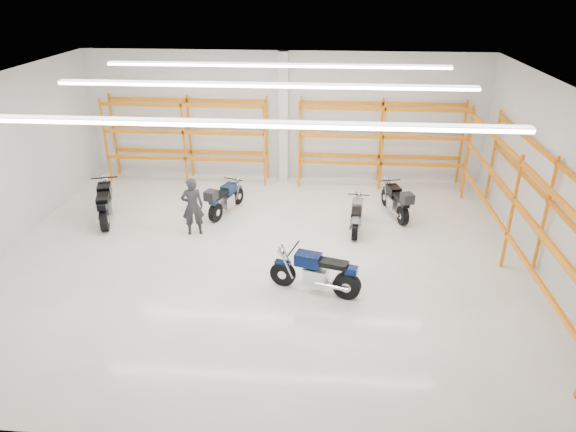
# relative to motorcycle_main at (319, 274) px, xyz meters

# --- Properties ---
(ground) EXTENTS (14.00, 14.00, 0.00)m
(ground) POSITION_rel_motorcycle_main_xyz_m (-1.46, 1.53, -0.51)
(ground) COLOR beige
(ground) RESTS_ON ground
(room_shell) EXTENTS (14.02, 12.02, 4.51)m
(room_shell) POSITION_rel_motorcycle_main_xyz_m (-1.46, 1.56, 2.78)
(room_shell) COLOR silver
(room_shell) RESTS_ON ground
(motorcycle_main) EXTENTS (2.16, 0.93, 1.08)m
(motorcycle_main) POSITION_rel_motorcycle_main_xyz_m (0.00, 0.00, 0.00)
(motorcycle_main) COLOR black
(motorcycle_main) RESTS_ON ground
(motorcycle_back_a) EXTENTS (1.00, 2.28, 1.15)m
(motorcycle_back_a) POSITION_rel_motorcycle_main_xyz_m (-6.50, 3.42, 0.03)
(motorcycle_back_a) COLOR black
(motorcycle_back_a) RESTS_ON ground
(motorcycle_back_b) EXTENTS (0.96, 2.00, 1.05)m
(motorcycle_back_b) POSITION_rel_motorcycle_main_xyz_m (-3.03, 4.11, -0.00)
(motorcycle_back_b) COLOR black
(motorcycle_back_b) RESTS_ON ground
(motorcycle_back_c) EXTENTS (0.62, 1.88, 0.92)m
(motorcycle_back_c) POSITION_rel_motorcycle_main_xyz_m (1.00, 3.34, -0.07)
(motorcycle_back_c) COLOR black
(motorcycle_back_c) RESTS_ON ground
(motorcycle_back_d) EXTENTS (0.88, 2.05, 1.07)m
(motorcycle_back_d) POSITION_rel_motorcycle_main_xyz_m (2.27, 4.35, 0.00)
(motorcycle_back_d) COLOR black
(motorcycle_back_d) RESTS_ON ground
(standing_man) EXTENTS (0.72, 0.58, 1.71)m
(standing_man) POSITION_rel_motorcycle_main_xyz_m (-3.64, 2.76, 0.35)
(standing_man) COLOR black
(standing_man) RESTS_ON ground
(structural_column) EXTENTS (0.32, 0.32, 4.50)m
(structural_column) POSITION_rel_motorcycle_main_xyz_m (-1.46, 7.35, 1.74)
(structural_column) COLOR white
(structural_column) RESTS_ON ground
(pallet_racking_back_left) EXTENTS (5.67, 0.87, 3.00)m
(pallet_racking_back_left) POSITION_rel_motorcycle_main_xyz_m (-4.86, 7.01, 1.28)
(pallet_racking_back_left) COLOR #DA5C00
(pallet_racking_back_left) RESTS_ON ground
(pallet_racking_back_right) EXTENTS (5.67, 0.87, 3.00)m
(pallet_racking_back_right) POSITION_rel_motorcycle_main_xyz_m (1.94, 7.01, 1.28)
(pallet_racking_back_right) COLOR #DA5C00
(pallet_racking_back_right) RESTS_ON ground
(pallet_racking_side) EXTENTS (0.87, 9.07, 3.00)m
(pallet_racking_side) POSITION_rel_motorcycle_main_xyz_m (5.02, 1.53, 1.31)
(pallet_racking_side) COLOR #DA5C00
(pallet_racking_side) RESTS_ON ground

